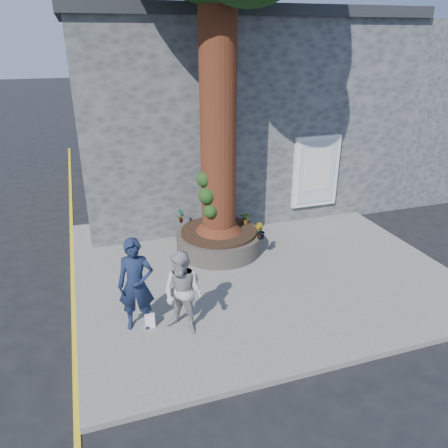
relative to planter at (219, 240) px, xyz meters
name	(u,v)px	position (x,y,z in m)	size (l,w,h in m)	color
ground	(212,297)	(-0.80, -2.00, -0.41)	(120.00, 120.00, 0.00)	black
pavement	(256,265)	(0.70, -1.00, -0.35)	(9.00, 8.00, 0.12)	slate
yellow_line	(73,297)	(-3.85, -1.00, -0.41)	(0.10, 30.00, 0.01)	yellow
stone_shop	(219,107)	(1.70, 5.20, 2.75)	(10.30, 8.30, 6.30)	#444649
neighbour_shop	(402,101)	(9.70, 5.20, 2.59)	(6.00, 8.00, 6.00)	#444649
planter	(219,240)	(0.00, 0.00, 0.00)	(2.30, 2.30, 0.60)	black
man	(136,285)	(-2.57, -2.74, 0.68)	(0.71, 0.46, 1.94)	#15203B
woman	(183,293)	(-1.74, -3.16, 0.57)	(0.84, 0.65, 1.73)	#A9A6A2
shopping_bag	(150,321)	(-2.37, -2.82, -0.15)	(0.20, 0.12, 0.28)	white
plant_a	(181,216)	(-0.85, 0.82, 0.51)	(0.22, 0.15, 0.41)	gray
plant_b	(260,231)	(0.85, -0.85, 0.52)	(0.23, 0.23, 0.42)	gray
plant_c	(260,233)	(0.85, -0.85, 0.47)	(0.18, 0.18, 0.32)	gray
plant_d	(246,218)	(0.85, 0.19, 0.48)	(0.31, 0.27, 0.34)	gray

